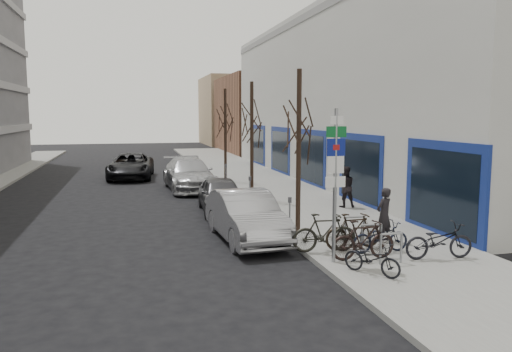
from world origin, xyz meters
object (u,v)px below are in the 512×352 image
bike_far_inner (353,231)px  tree_mid (252,113)px  meter_mid (250,188)px  meter_back (226,173)px  lane_car (131,166)px  bike_mid_inner (325,232)px  pedestrian_far (345,187)px  tree_near (299,112)px  bike_far_curb (439,238)px  meter_front (290,213)px  bike_near_left (372,256)px  bike_near_right (363,239)px  bike_mid_curb (380,234)px  parked_car_front (246,216)px  parked_car_back (189,174)px  pedestrian_near (384,215)px  tree_far (225,113)px  parked_car_mid (221,195)px  highway_sign_pole (335,176)px  bike_rack (371,235)px

bike_far_inner → tree_mid: bearing=2.4°
meter_mid → meter_back: size_ratio=1.00×
meter_mid → lane_car: size_ratio=0.22×
bike_mid_inner → pedestrian_far: 7.15m
tree_near → bike_far_curb: 5.82m
tree_mid → bike_mid_inner: bearing=-90.4°
meter_front → bike_near_left: (0.75, -4.20, -0.30)m
bike_near_right → pedestrian_far: 7.74m
tree_mid → bike_mid_curb: (1.45, -9.46, -3.44)m
tree_mid → bike_far_inner: tree_mid is taller
tree_near → bike_far_inner: (0.86, -2.43, -3.41)m
bike_near_left → pedestrian_far: pedestrian_far is taller
parked_car_front → parked_car_back: (-0.53, 11.31, 0.05)m
parked_car_front → pedestrian_far: size_ratio=2.75×
parked_car_front → pedestrian_near: size_ratio=2.90×
tree_near → tree_mid: size_ratio=1.00×
tree_mid → pedestrian_far: size_ratio=3.14×
meter_mid → pedestrian_far: 4.03m
tree_far → bike_near_right: (0.65, -16.50, -3.40)m
bike_far_inner → parked_car_mid: 7.59m
meter_back → parked_car_mid: bearing=-102.6°
bike_far_inner → lane_car: lane_car is taller
bike_near_left → bike_far_inner: 2.34m
meter_back → bike_far_curb: (3.13, -14.42, -0.19)m
highway_sign_pole → pedestrian_near: (2.37, 1.70, -1.48)m
bike_near_right → pedestrian_far: pedestrian_far is taller
parked_car_back → pedestrian_far: pedestrian_far is taller
meter_front → lane_car: bearing=105.7°
bike_near_right → bike_mid_inner: bike_mid_inner is taller
bike_rack → tree_mid: 10.08m
bike_near_left → pedestrian_near: bearing=22.1°
tree_far → meter_mid: (-0.45, -8.00, -3.19)m
meter_front → lane_car: (-4.90, 17.41, -0.12)m
tree_mid → bike_far_curb: 11.27m
bike_mid_curb → bike_far_curb: bearing=-128.3°
pedestrian_far → parked_car_back: bearing=-43.1°
tree_far → parked_car_mid: bearing=-101.9°
bike_far_curb → parked_car_front: bearing=55.6°
parked_car_back → pedestrian_far: bearing=-55.4°
tree_near → tree_mid: (0.00, 6.50, 0.00)m
highway_sign_pole → tree_mid: (0.20, 10.01, 1.65)m
bike_far_inner → pedestrian_far: (2.51, 6.16, 0.34)m
tree_near → parked_car_back: size_ratio=0.95×
highway_sign_pole → parked_car_front: 4.11m
tree_far → parked_car_front: (-1.81, -13.12, -3.31)m
bike_rack → bike_far_inner: bearing=125.4°
tree_near → meter_back: (-0.45, 10.50, -3.19)m
lane_car → pedestrian_far: pedestrian_far is taller
bike_near_left → pedestrian_near: (1.87, 2.89, 0.37)m
bike_near_right → pedestrian_far: size_ratio=1.05×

